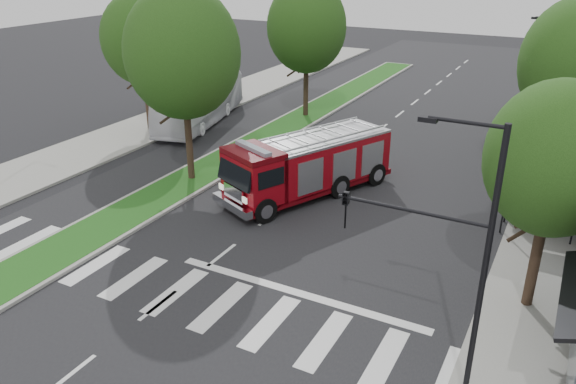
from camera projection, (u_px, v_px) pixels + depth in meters
name	position (u px, v px, depth m)	size (l,w,h in m)	color
ground	(222.00, 255.00, 23.05)	(140.00, 140.00, 0.00)	black
sidewalk_right	(570.00, 221.00, 25.77)	(5.00, 80.00, 0.15)	gray
sidewalk_left	(125.00, 136.00, 37.32)	(5.00, 80.00, 0.15)	gray
median	(293.00, 123.00, 40.16)	(3.00, 50.00, 0.15)	gray
bus_shelter	(544.00, 190.00, 24.04)	(3.20, 1.60, 2.61)	black
tree_right_near	(555.00, 160.00, 17.54)	(4.40, 4.40, 8.05)	black
tree_median_near	(182.00, 53.00, 27.74)	(5.80, 5.80, 10.16)	black
tree_median_far	(307.00, 27.00, 39.22)	(5.60, 5.60, 9.72)	black
tree_left_mid	(141.00, 39.00, 36.29)	(5.20, 5.20, 9.16)	black
streetlight_right_near	(451.00, 245.00, 14.23)	(4.08, 0.22, 8.00)	black
streetlight_right_far	(555.00, 79.00, 33.03)	(2.11, 0.20, 8.00)	black
fire_engine	(308.00, 165.00, 28.13)	(6.42, 9.76, 3.27)	#4F0409
city_bus	(200.00, 101.00, 39.88)	(2.61, 11.16, 3.11)	silver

